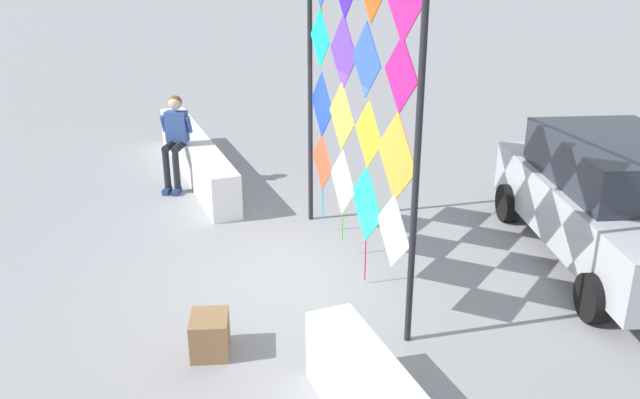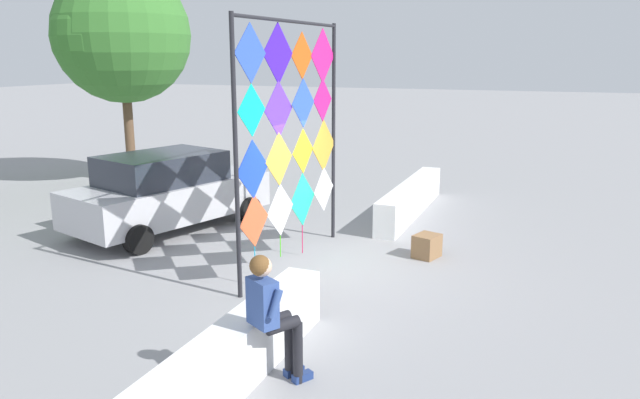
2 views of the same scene
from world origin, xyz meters
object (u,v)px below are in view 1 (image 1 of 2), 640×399
(seated_vendor, at_px, (175,135))
(parked_car, at_px, (616,201))
(kite_display_rack, at_px, (355,87))
(cardboard_box_large, at_px, (210,335))

(seated_vendor, height_order, parked_car, parked_car)
(kite_display_rack, bearing_deg, parked_car, 73.77)
(kite_display_rack, bearing_deg, cardboard_box_large, -61.17)
(cardboard_box_large, bearing_deg, seated_vendor, 173.07)
(kite_display_rack, xyz_separation_m, cardboard_box_large, (1.18, -2.14, -2.20))
(kite_display_rack, relative_size, parked_car, 0.92)
(seated_vendor, xyz_separation_m, cardboard_box_large, (5.08, -0.62, -0.72))
(kite_display_rack, relative_size, seated_vendor, 2.67)
(seated_vendor, bearing_deg, parked_car, 44.90)
(parked_car, bearing_deg, kite_display_rack, -106.23)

